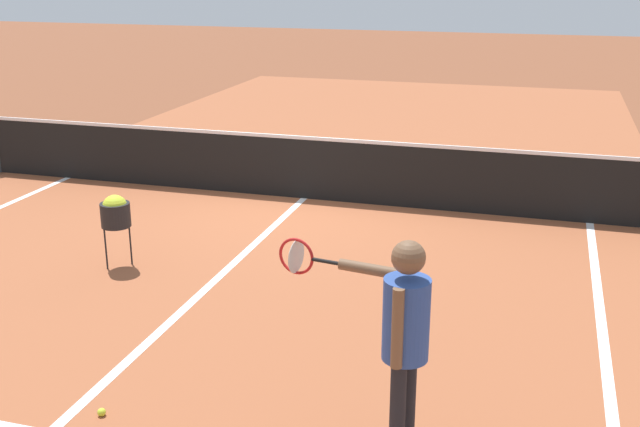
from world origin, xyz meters
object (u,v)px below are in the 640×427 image
at_px(player_near, 402,328).
at_px(tennis_ball_mid_court, 102,412).
at_px(ball_hopper, 115,212).
at_px(net, 304,167).

relative_size(player_near, tennis_ball_mid_court, 25.47).
height_order(ball_hopper, tennis_ball_mid_court, ball_hopper).
height_order(player_near, tennis_ball_mid_court, player_near).
xyz_separation_m(net, tennis_ball_mid_court, (0.25, -6.06, -0.46)).
xyz_separation_m(ball_hopper, tennis_ball_mid_court, (1.50, -2.83, -0.64)).
height_order(net, ball_hopper, net).
bearing_deg(ball_hopper, player_near, -35.32).
relative_size(ball_hopper, tennis_ball_mid_court, 13.25).
height_order(net, tennis_ball_mid_court, net).
xyz_separation_m(player_near, tennis_ball_mid_court, (-2.34, -0.11, -1.01)).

